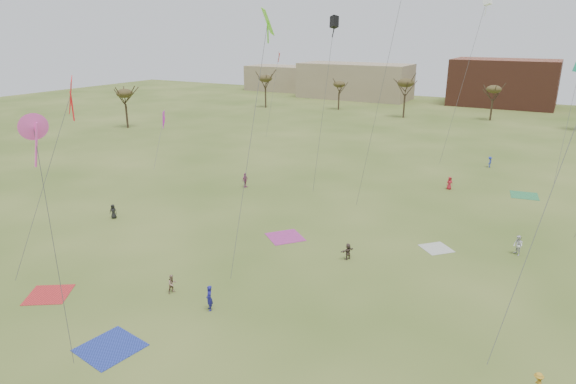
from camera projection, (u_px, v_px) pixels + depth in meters
The scene contains 20 objects.
ground at pixel (207, 310), 35.59m from camera, with size 260.00×260.00×0.00m, color #39531A.
flyer_near_right at pixel (209, 298), 35.31m from camera, with size 0.69×0.45×1.90m, color navy.
spectator_fore_b at pixel (172, 284), 37.74m from camera, with size 0.72×0.56×1.48m, color #9C7963.
spectator_fore_c at pixel (348, 251), 43.26m from camera, with size 1.38×0.44×1.49m, color brown.
flyer_mid_a at pixel (113, 211), 52.74m from camera, with size 0.76×0.50×1.56m, color black.
flyer_mid_b at pixel (538, 384), 27.03m from camera, with size 0.94×0.54×1.45m, color gold.
spectator_mid_d at pixel (245, 180), 63.18m from camera, with size 1.10×0.46×1.89m, color #A4447F.
spectator_mid_e at pixel (518, 245), 44.05m from camera, with size 0.89×0.70×1.84m, color silver.
flyer_far_b at pixel (450, 183), 62.41m from camera, with size 0.79×0.52×1.62m, color #B31E2D.
flyer_far_c at pixel (490, 162), 72.53m from camera, with size 1.03×0.59×1.59m, color #2233A0.
blanket_red at pixel (49, 295), 37.62m from camera, with size 3.00×3.00×0.03m, color red.
blanket_blue at pixel (110, 348), 31.33m from camera, with size 3.45×3.45×0.03m, color #223497.
blanket_cream at pixel (436, 248), 45.61m from camera, with size 2.45×2.45×0.03m, color beige.
blanket_plum at pixel (285, 237), 48.13m from camera, with size 3.18×3.18×0.03m, color #AA3487.
blanket_olive at pixel (524, 195), 60.28m from camera, with size 3.13×3.13×0.03m, color #2F834C.
kites_aloft at pixel (407, 33), 53.76m from camera, with size 57.64×63.75×24.03m.
tree_line at pixel (437, 93), 100.39m from camera, with size 117.44×49.32×8.91m.
building_tan at pixel (355, 81), 145.72m from camera, with size 32.00×14.00×10.00m, color #937F60.
building_brick at pixel (503, 83), 131.01m from camera, with size 26.00×16.00×12.00m, color brown.
building_tan_west at pixel (279, 78), 165.75m from camera, with size 20.00×12.00×8.00m, color #937F60.
Camera 1 is at (20.33, -24.39, 19.09)m, focal length 30.93 mm.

